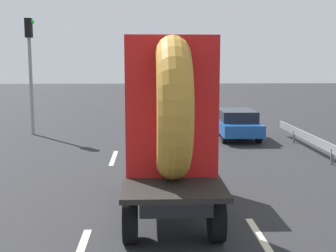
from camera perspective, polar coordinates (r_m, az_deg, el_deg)
name	(u,v)px	position (r m, az deg, el deg)	size (l,w,h in m)	color
ground_plane	(168,206)	(11.29, 0.06, -10.08)	(120.00, 120.00, 0.00)	#28282B
flatbed_truck	(169,133)	(10.35, 0.19, -0.87)	(2.02, 4.94, 4.07)	black
distant_sedan	(236,123)	(20.97, 8.65, 0.40)	(1.74, 4.06, 1.33)	black
traffic_light	(30,59)	(22.56, -17.12, 8.12)	(0.42, 0.36, 5.54)	gray
lane_dash_left_near	(80,252)	(8.88, -11.13, -15.47)	(2.26, 0.16, 0.01)	beige
lane_dash_left_far	(114,158)	(16.73, -6.92, -4.03)	(2.50, 0.16, 0.01)	beige
lane_dash_right_near	(263,241)	(9.43, 11.94, -14.06)	(2.50, 0.16, 0.01)	beige
lane_dash_right_far	(211,159)	(16.51, 5.45, -4.18)	(2.26, 0.16, 0.01)	beige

